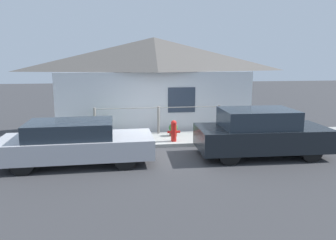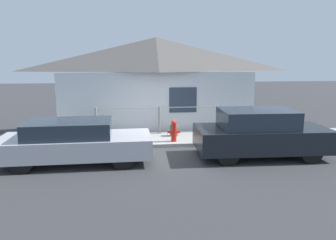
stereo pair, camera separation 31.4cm
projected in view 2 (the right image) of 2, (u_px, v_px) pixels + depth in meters
ground_plane at (164, 148)px, 11.10m from camera, size 60.00×60.00×0.00m
sidewalk at (161, 140)px, 11.97m from camera, size 24.00×1.80×0.12m
house at (156, 58)px, 13.61m from camera, size 8.25×2.23×3.84m
fence at (160, 118)px, 12.58m from camera, size 4.90×0.10×1.06m
car_left at (74, 142)px, 9.39m from camera, size 4.31×1.76×1.25m
car_right at (260, 133)px, 9.99m from camera, size 4.01×1.86×1.47m
fire_hydrant at (174, 130)px, 11.41m from camera, size 0.45×0.20×0.75m
potted_plant_near_hydrant at (174, 129)px, 12.25m from camera, size 0.33×0.33×0.47m
potted_plant_by_fence at (97, 127)px, 12.20m from camera, size 0.49×0.49×0.63m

